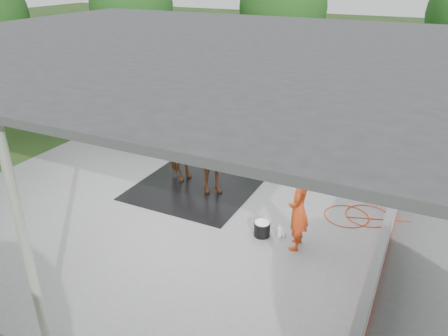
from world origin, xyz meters
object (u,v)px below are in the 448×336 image
at_px(horse, 193,155).
at_px(wash_bucket, 262,229).
at_px(handler, 299,210).
at_px(dasher_board, 387,233).

height_order(horse, wash_bucket, horse).
height_order(handler, wash_bucket, handler).
distance_m(dasher_board, horse, 5.11).
distance_m(horse, wash_bucket, 2.90).
relative_size(dasher_board, wash_bucket, 21.75).
height_order(dasher_board, handler, handler).
relative_size(handler, wash_bucket, 4.90).
bearing_deg(wash_bucket, horse, 152.85).
bearing_deg(wash_bucket, dasher_board, 9.53).
height_order(dasher_board, wash_bucket, dasher_board).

